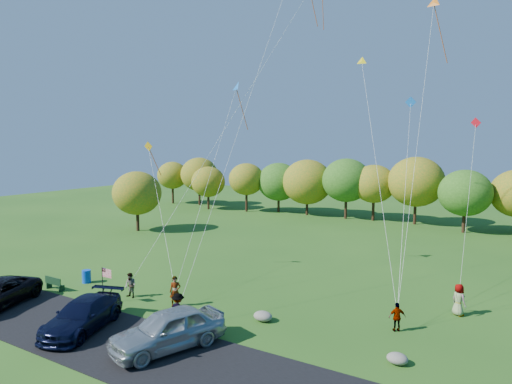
# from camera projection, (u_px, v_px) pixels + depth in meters

# --- Properties ---
(ground) EXTENTS (140.00, 140.00, 0.00)m
(ground) POSITION_uv_depth(u_px,v_px,m) (179.00, 320.00, 26.40)
(ground) COLOR #255317
(ground) RESTS_ON ground
(asphalt_lane) EXTENTS (44.00, 6.00, 0.06)m
(asphalt_lane) POSITION_uv_depth(u_px,v_px,m) (126.00, 345.00, 23.01)
(asphalt_lane) COLOR black
(asphalt_lane) RESTS_ON ground
(treeline) EXTENTS (76.12, 27.67, 8.32)m
(treeline) POSITION_uv_depth(u_px,v_px,m) (380.00, 188.00, 56.22)
(treeline) COLOR #362013
(treeline) RESTS_ON ground
(minivan_navy) EXTENTS (4.05, 6.14, 1.65)m
(minivan_navy) POSITION_uv_depth(u_px,v_px,m) (82.00, 315.00, 24.73)
(minivan_navy) COLOR black
(minivan_navy) RESTS_ON asphalt_lane
(minivan_silver) EXTENTS (4.19, 6.27, 1.98)m
(minivan_silver) POSITION_uv_depth(u_px,v_px,m) (168.00, 329.00, 22.46)
(minivan_silver) COLOR #AFB6BA
(minivan_silver) RESTS_ON asphalt_lane
(flyer_a) EXTENTS (0.84, 0.81, 1.93)m
(flyer_a) POSITION_uv_depth(u_px,v_px,m) (175.00, 291.00, 28.44)
(flyer_a) COLOR #4C4C59
(flyer_a) RESTS_ON ground
(flyer_b) EXTENTS (0.82, 0.65, 1.65)m
(flyer_b) POSITION_uv_depth(u_px,v_px,m) (130.00, 285.00, 30.08)
(flyer_b) COLOR #4C4C59
(flyer_b) RESTS_ON ground
(flyer_c) EXTENTS (1.29, 0.80, 1.91)m
(flyer_c) POSITION_uv_depth(u_px,v_px,m) (178.00, 310.00, 25.28)
(flyer_c) COLOR #4C4C59
(flyer_c) RESTS_ON ground
(flyer_d) EXTENTS (0.99, 0.85, 1.59)m
(flyer_d) POSITION_uv_depth(u_px,v_px,m) (397.00, 317.00, 24.71)
(flyer_d) COLOR #4C4C59
(flyer_d) RESTS_ON ground
(flyer_e) EXTENTS (1.10, 1.04, 1.90)m
(flyer_e) POSITION_uv_depth(u_px,v_px,m) (459.00, 300.00, 26.98)
(flyer_e) COLOR #4C4C59
(flyer_e) RESTS_ON ground
(park_bench) EXTENTS (1.68, 0.42, 0.93)m
(park_bench) POSITION_uv_depth(u_px,v_px,m) (54.00, 283.00, 31.65)
(park_bench) COLOR black
(park_bench) RESTS_ON ground
(trash_barrel) EXTENTS (0.62, 0.62, 0.94)m
(trash_barrel) POSITION_uv_depth(u_px,v_px,m) (86.00, 276.00, 33.34)
(trash_barrel) COLOR blue
(trash_barrel) RESTS_ON ground
(flag_assembly) EXTENTS (0.87, 0.56, 2.35)m
(flag_assembly) POSITION_uv_depth(u_px,v_px,m) (105.00, 277.00, 28.83)
(flag_assembly) COLOR black
(flag_assembly) RESTS_ON ground
(boulder_near) EXTENTS (1.14, 0.89, 0.57)m
(boulder_near) POSITION_uv_depth(u_px,v_px,m) (263.00, 316.00, 26.18)
(boulder_near) COLOR gray
(boulder_near) RESTS_ON ground
(boulder_far) EXTENTS (0.99, 0.82, 0.51)m
(boulder_far) POSITION_uv_depth(u_px,v_px,m) (397.00, 359.00, 21.09)
(boulder_far) COLOR gray
(boulder_far) RESTS_ON ground
(kites_aloft) EXTENTS (22.83, 13.40, 16.13)m
(kites_aloft) POSITION_uv_depth(u_px,v_px,m) (319.00, 6.00, 34.32)
(kites_aloft) COLOR red
(kites_aloft) RESTS_ON ground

